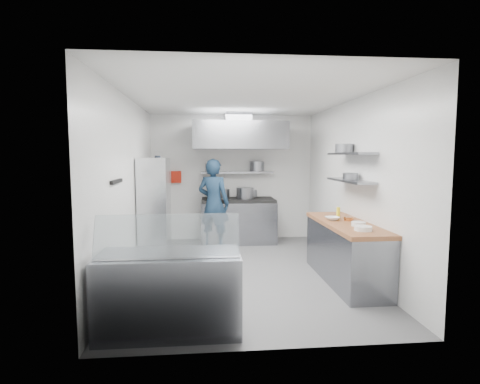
{
  "coord_description": "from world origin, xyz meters",
  "views": [
    {
      "loc": [
        -0.61,
        -5.94,
        1.88
      ],
      "look_at": [
        0.0,
        0.6,
        1.25
      ],
      "focal_mm": 28.0,
      "sensor_mm": 36.0,
      "label": 1
    }
  ],
  "objects": [
    {
      "name": "mixing_bowl",
      "position": [
        1.33,
        -0.41,
        0.93
      ],
      "size": [
        0.24,
        0.24,
        0.05
      ],
      "primitive_type": "imported",
      "rotation": [
        0.0,
        0.0,
        0.11
      ],
      "color": "white",
      "rests_on": "prep_counter_top"
    },
    {
      "name": "extractor_hood",
      "position": [
        0.1,
        1.93,
        2.3
      ],
      "size": [
        1.9,
        1.15,
        0.55
      ],
      "primitive_type": "cube",
      "color": "gray",
      "rests_on": "wall_back"
    },
    {
      "name": "prep_counter_base",
      "position": [
        1.48,
        -0.6,
        0.42
      ],
      "size": [
        0.62,
        2.0,
        0.84
      ],
      "primitive_type": "cube",
      "color": "gray",
      "rests_on": "floor"
    },
    {
      "name": "knife_strip",
      "position": [
        -1.78,
        -0.9,
        1.55
      ],
      "size": [
        0.04,
        0.55,
        0.05
      ],
      "primitive_type": "cube",
      "color": "black",
      "rests_on": "wall_left"
    },
    {
      "name": "shelf_pot_d",
      "position": [
        1.66,
        0.02,
        2.01
      ],
      "size": [
        0.29,
        0.29,
        0.14
      ],
      "primitive_type": "cylinder",
      "color": "slate",
      "rests_on": "wall_shelf_upper"
    },
    {
      "name": "stock_pot_mid",
      "position": [
        0.25,
        2.09,
        1.08
      ],
      "size": [
        0.38,
        0.38,
        0.24
      ],
      "primitive_type": "cylinder",
      "color": "slate",
      "rests_on": "cooktop"
    },
    {
      "name": "rack_bin_b",
      "position": [
        -1.53,
        1.36,
        1.3
      ],
      "size": [
        0.13,
        0.17,
        0.15
      ],
      "primitive_type": "cube",
      "color": "yellow",
      "rests_on": "wire_rack"
    },
    {
      "name": "wire_rack",
      "position": [
        -1.53,
        0.93,
        0.93
      ],
      "size": [
        0.5,
        0.9,
        1.85
      ],
      "primitive_type": "cube",
      "color": "silver",
      "rests_on": "floor"
    },
    {
      "name": "stock_pot_right",
      "position": [
        0.42,
        2.39,
        1.04
      ],
      "size": [
        0.26,
        0.26,
        0.16
      ],
      "primitive_type": "cylinder",
      "color": "slate",
      "rests_on": "cooktop"
    },
    {
      "name": "over_range_shelf",
      "position": [
        0.1,
        2.34,
        1.52
      ],
      "size": [
        1.6,
        0.3,
        0.04
      ],
      "primitive_type": "cube",
      "color": "gray",
      "rests_on": "wall_back"
    },
    {
      "name": "wall_shelf_upper",
      "position": [
        1.64,
        -0.3,
        1.92
      ],
      "size": [
        0.3,
        1.3,
        0.04
      ],
      "primitive_type": "cube",
      "color": "gray",
      "rests_on": "wall_right"
    },
    {
      "name": "prep_counter_top",
      "position": [
        1.48,
        -0.6,
        0.87
      ],
      "size": [
        0.65,
        2.04,
        0.06
      ],
      "primitive_type": "cube",
      "color": "brown",
      "rests_on": "prep_counter_base"
    },
    {
      "name": "plate_stack_a",
      "position": [
        1.47,
        -1.24,
        0.93
      ],
      "size": [
        0.23,
        0.23,
        0.06
      ],
      "primitive_type": "cylinder",
      "color": "white",
      "rests_on": "prep_counter_top"
    },
    {
      "name": "hood_duct",
      "position": [
        0.1,
        2.15,
        2.68
      ],
      "size": [
        0.55,
        0.55,
        0.24
      ],
      "primitive_type": "cube",
      "color": "slate",
      "rests_on": "extractor_hood"
    },
    {
      "name": "chef",
      "position": [
        -0.44,
        1.69,
        0.91
      ],
      "size": [
        0.79,
        0.67,
        1.83
      ],
      "primitive_type": "imported",
      "rotation": [
        0.0,
        0.0,
        2.73
      ],
      "color": "#15293F",
      "rests_on": "floor"
    },
    {
      "name": "wall_left",
      "position": [
        -1.8,
        0.0,
        1.4
      ],
      "size": [
        2.8,
        5.0,
        0.02
      ],
      "primitive_type": "cube",
      "rotation": [
        1.57,
        0.0,
        1.57
      ],
      "color": "white",
      "rests_on": "floor"
    },
    {
      "name": "copper_pan",
      "position": [
        1.57,
        -0.48,
        0.93
      ],
      "size": [
        0.14,
        0.14,
        0.06
      ],
      "primitive_type": "cylinder",
      "color": "#B86B34",
      "rests_on": "prep_counter_top"
    },
    {
      "name": "red_firebox",
      "position": [
        -1.25,
        2.44,
        1.42
      ],
      "size": [
        0.22,
        0.1,
        0.26
      ],
      "primitive_type": "cube",
      "color": "#B51E0E",
      "rests_on": "wall_back"
    },
    {
      "name": "rack_bin_a",
      "position": [
        -1.53,
        0.91,
        0.8
      ],
      "size": [
        0.15,
        0.19,
        0.17
      ],
      "primitive_type": "cube",
      "color": "white",
      "rests_on": "wire_rack"
    },
    {
      "name": "shelf_pot_b",
      "position": [
        0.55,
        2.41,
        1.65
      ],
      "size": [
        0.32,
        0.32,
        0.22
      ],
      "primitive_type": "cylinder",
      "color": "slate",
      "rests_on": "over_range_shelf"
    },
    {
      "name": "squeeze_bottle",
      "position": [
        1.47,
        -0.28,
        0.99
      ],
      "size": [
        0.06,
        0.06,
        0.18
      ],
      "primitive_type": "cylinder",
      "color": "yellow",
      "rests_on": "prep_counter_top"
    },
    {
      "name": "wall_shelf_lower",
      "position": [
        1.64,
        -0.3,
        1.5
      ],
      "size": [
        0.3,
        1.3,
        0.04
      ],
      "primitive_type": "cube",
      "color": "gray",
      "rests_on": "wall_right"
    },
    {
      "name": "display_case",
      "position": [
        -1.0,
        -2.0,
        0.42
      ],
      "size": [
        1.5,
        0.7,
        0.85
      ],
      "primitive_type": "cube",
      "color": "gray",
      "rests_on": "floor"
    },
    {
      "name": "cooktop",
      "position": [
        0.1,
        2.1,
        0.93
      ],
      "size": [
        1.57,
        0.78,
        0.06
      ],
      "primitive_type": "cube",
      "color": "black",
      "rests_on": "gas_range"
    },
    {
      "name": "wall_right",
      "position": [
        1.8,
        0.0,
        1.4
      ],
      "size": [
        2.8,
        5.0,
        0.02
      ],
      "primitive_type": "cube",
      "rotation": [
        1.57,
        0.0,
        -1.57
      ],
      "color": "white",
      "rests_on": "floor"
    },
    {
      "name": "stock_pot_left",
      "position": [
        -0.21,
        2.22,
        1.06
      ],
      "size": [
        0.27,
        0.27,
        0.2
      ],
      "primitive_type": "cylinder",
      "color": "slate",
      "rests_on": "cooktop"
    },
    {
      "name": "plate_stack_b",
      "position": [
        1.54,
        -0.92,
        0.93
      ],
      "size": [
        0.2,
        0.2,
        0.06
      ],
      "primitive_type": "cylinder",
      "color": "white",
      "rests_on": "prep_counter_top"
    },
    {
      "name": "rack_jar",
      "position": [
        -1.48,
        1.1,
        1.8
      ],
      "size": [
        0.11,
        0.11,
        0.18
      ],
      "primitive_type": "cylinder",
      "color": "black",
      "rests_on": "wire_rack"
    },
    {
      "name": "display_glass",
      "position": [
        -1.0,
        -2.12,
        1.07
      ],
      "size": [
        1.47,
        0.19,
        0.42
      ],
      "primitive_type": "cube",
      "rotation": [
        -0.38,
        0.0,
        0.0
      ],
      "color": "silver",
      "rests_on": "display_case"
    },
    {
      "name": "floor",
      "position": [
        0.0,
        0.0,
        0.0
      ],
      "size": [
        5.0,
        5.0,
        0.0
      ],
      "primitive_type": "plane",
      "color": "#4D4D4F",
      "rests_on": "ground"
    },
    {
      "name": "gas_range",
      "position": [
        0.1,
        2.1,
        0.45
      ],
      "size": [
        1.6,
        0.8,
        0.9
      ],
      "primitive_type": "cube",
      "color": "gray",
      "rests_on": "floor"
    },
    {
      "name": "ceiling",
      "position": [
        0.0,
        0.0,
        2.8
      ],
      "size": [
        5.0,
        5.0,
        0.0
      ],
      "primitive_type": "plane",
      "rotation": [
        3.14,
        0.0,
        0.0
      ],
      "color": "silver",
      "rests_on": "wall_back"
    },
    {
      "name": "wall_back",
      "position": [
        0.0,
        2.5,
        1.4
      ],
      "size": [
        3.6,
        2.8,
        0.02
      ],
      "primitive_type": "cube",
      "rotation": [
        1.57,
        0.0,
        0.0
      ],
      "color": "white",
      "rests_on": "floor"
    },
    {
      "name": "shelf_pot_c",
      "position": [
        1.65,
        -0.29,
        1.57
      ],
      "size": [
        0.23,
        0.23,
        0.1
      ],
      "primitive_type": "cylinder",
      "color": "slate",
      "rests_on": "wall_shelf_lower"
    },
    {
      "name": "shelf_pot_a",
      "position": [
        -0.49,
        2.48,
        1.63
      ],
      "size": [
        0.23,
        0.23,
        0.18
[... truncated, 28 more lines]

